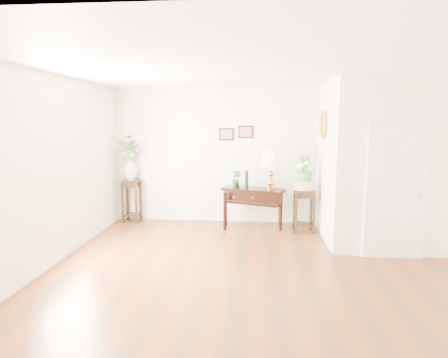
# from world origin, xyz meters

# --- Properties ---
(floor) EXTENTS (6.00, 5.50, 0.02)m
(floor) POSITION_xyz_m (0.00, 0.00, 0.00)
(floor) COLOR brown
(floor) RESTS_ON ground
(ceiling) EXTENTS (6.00, 5.50, 0.02)m
(ceiling) POSITION_xyz_m (0.00, 0.00, 2.80)
(ceiling) COLOR white
(ceiling) RESTS_ON ground
(wall_back) EXTENTS (6.00, 0.02, 2.80)m
(wall_back) POSITION_xyz_m (0.00, 2.75, 1.40)
(wall_back) COLOR silver
(wall_back) RESTS_ON ground
(wall_front) EXTENTS (6.00, 0.02, 2.80)m
(wall_front) POSITION_xyz_m (0.00, -2.75, 1.40)
(wall_front) COLOR silver
(wall_front) RESTS_ON ground
(wall_left) EXTENTS (0.02, 5.50, 2.80)m
(wall_left) POSITION_xyz_m (-3.00, 0.00, 1.40)
(wall_left) COLOR silver
(wall_left) RESTS_ON ground
(partition) EXTENTS (1.80, 1.95, 2.80)m
(partition) POSITION_xyz_m (2.10, 1.77, 1.40)
(partition) COLOR silver
(partition) RESTS_ON floor
(door) EXTENTS (0.90, 0.05, 2.10)m
(door) POSITION_xyz_m (2.10, 0.78, 1.05)
(door) COLOR white
(door) RESTS_ON floor
(art_print_left) EXTENTS (0.30, 0.02, 0.25)m
(art_print_left) POSITION_xyz_m (-0.65, 2.73, 1.85)
(art_print_left) COLOR black
(art_print_left) RESTS_ON wall_back
(art_print_right) EXTENTS (0.30, 0.02, 0.25)m
(art_print_right) POSITION_xyz_m (-0.25, 2.73, 1.90)
(art_print_right) COLOR black
(art_print_right) RESTS_ON wall_back
(wall_ornament) EXTENTS (0.07, 0.51, 0.51)m
(wall_ornament) POSITION_xyz_m (1.16, 1.90, 2.05)
(wall_ornament) COLOR gold
(wall_ornament) RESTS_ON partition
(console_table) EXTENTS (1.28, 0.79, 0.81)m
(console_table) POSITION_xyz_m (-0.08, 2.24, 0.40)
(console_table) COLOR black
(console_table) RESTS_ON floor
(table_lamp) EXTENTS (0.56, 0.56, 0.77)m
(table_lamp) POSITION_xyz_m (0.26, 2.24, 1.16)
(table_lamp) COLOR #BD833C
(table_lamp) RESTS_ON console_table
(green_vase) EXTENTS (0.07, 0.07, 0.35)m
(green_vase) POSITION_xyz_m (-0.21, 2.24, 0.98)
(green_vase) COLOR black
(green_vase) RESTS_ON console_table
(potted_plant) EXTENTS (0.23, 0.21, 0.34)m
(potted_plant) POSITION_xyz_m (-0.42, 2.24, 0.98)
(potted_plant) COLOR #317F28
(potted_plant) RESTS_ON console_table
(plant_stand_a) EXTENTS (0.42, 0.42, 0.91)m
(plant_stand_a) POSITION_xyz_m (-2.65, 2.54, 0.45)
(plant_stand_a) COLOR black
(plant_stand_a) RESTS_ON floor
(porcelain_vase) EXTENTS (0.28, 0.28, 0.47)m
(porcelain_vase) POSITION_xyz_m (-2.65, 2.54, 1.13)
(porcelain_vase) COLOR silver
(porcelain_vase) RESTS_ON plant_stand_a
(lily_arrangement) EXTENTS (0.58, 0.55, 0.52)m
(lily_arrangement) POSITION_xyz_m (-2.65, 2.54, 1.56)
(lily_arrangement) COLOR #317F28
(lily_arrangement) RESTS_ON porcelain_vase
(plant_stand_b) EXTENTS (0.43, 0.43, 0.83)m
(plant_stand_b) POSITION_xyz_m (0.90, 2.10, 0.41)
(plant_stand_b) COLOR black
(plant_stand_b) RESTS_ON floor
(ceramic_bowl) EXTENTS (0.40, 0.40, 0.17)m
(ceramic_bowl) POSITION_xyz_m (0.90, 2.10, 0.91)
(ceramic_bowl) COLOR tan
(ceramic_bowl) RESTS_ON plant_stand_b
(narcissus) EXTENTS (0.38, 0.38, 0.53)m
(narcissus) POSITION_xyz_m (0.90, 2.10, 1.21)
(narcissus) COLOR #317F28
(narcissus) RESTS_ON ceramic_bowl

